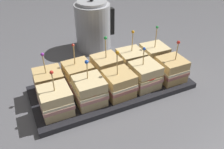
# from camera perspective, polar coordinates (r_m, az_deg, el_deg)

# --- Properties ---
(ground_plane) EXTENTS (6.00, 6.00, 0.00)m
(ground_plane) POSITION_cam_1_polar(r_m,az_deg,el_deg) (0.81, 0.00, -3.60)
(ground_plane) COLOR slate
(serving_platter) EXTENTS (0.53, 0.23, 0.02)m
(serving_platter) POSITION_cam_1_polar(r_m,az_deg,el_deg) (0.80, 0.00, -3.09)
(serving_platter) COLOR #232328
(serving_platter) RESTS_ON ground_plane
(sandwich_front_far_left) EXTENTS (0.09, 0.09, 0.14)m
(sandwich_front_far_left) POSITION_cam_1_polar(r_m,az_deg,el_deg) (0.69, -13.40, -6.19)
(sandwich_front_far_left) COLOR beige
(sandwich_front_far_left) RESTS_ON serving_platter
(sandwich_front_left) EXTENTS (0.09, 0.09, 0.14)m
(sandwich_front_left) POSITION_cam_1_polar(r_m,az_deg,el_deg) (0.71, -5.39, -3.99)
(sandwich_front_left) COLOR beige
(sandwich_front_left) RESTS_ON serving_platter
(sandwich_front_center) EXTENTS (0.09, 0.09, 0.16)m
(sandwich_front_center) POSITION_cam_1_polar(r_m,az_deg,el_deg) (0.74, 1.59, -2.28)
(sandwich_front_center) COLOR tan
(sandwich_front_center) RESTS_ON serving_platter
(sandwich_front_right) EXTENTS (0.09, 0.09, 0.14)m
(sandwich_front_right) POSITION_cam_1_polar(r_m,az_deg,el_deg) (0.78, 7.89, -0.24)
(sandwich_front_right) COLOR beige
(sandwich_front_right) RESTS_ON serving_platter
(sandwich_front_far_right) EXTENTS (0.09, 0.09, 0.15)m
(sandwich_front_far_right) POSITION_cam_1_polar(r_m,az_deg,el_deg) (0.83, 14.05, 1.21)
(sandwich_front_far_right) COLOR tan
(sandwich_front_far_right) RESTS_ON serving_platter
(sandwich_back_far_left) EXTENTS (0.09, 0.09, 0.15)m
(sandwich_back_far_left) POSITION_cam_1_polar(r_m,az_deg,el_deg) (0.77, -14.91, -1.86)
(sandwich_back_far_left) COLOR tan
(sandwich_back_far_left) RESTS_ON serving_platter
(sandwich_back_left) EXTENTS (0.09, 0.09, 0.15)m
(sandwich_back_left) POSITION_cam_1_polar(r_m,az_deg,el_deg) (0.79, -8.15, -0.01)
(sandwich_back_left) COLOR tan
(sandwich_back_left) RESTS_ON serving_platter
(sandwich_back_center) EXTENTS (0.09, 0.09, 0.16)m
(sandwich_back_center) POSITION_cam_1_polar(r_m,az_deg,el_deg) (0.81, -1.53, 1.55)
(sandwich_back_center) COLOR #DBB77A
(sandwich_back_center) RESTS_ON serving_platter
(sandwich_back_right) EXTENTS (0.09, 0.09, 0.16)m
(sandwich_back_right) POSITION_cam_1_polar(r_m,az_deg,el_deg) (0.85, 4.54, 3.08)
(sandwich_back_right) COLOR beige
(sandwich_back_right) RESTS_ON serving_platter
(sandwich_back_far_right) EXTENTS (0.09, 0.09, 0.16)m
(sandwich_back_far_right) POSITION_cam_1_polar(r_m,az_deg,el_deg) (0.89, 10.08, 4.35)
(sandwich_back_far_right) COLOR beige
(sandwich_back_far_right) RESTS_ON serving_platter
(kettle_steel) EXTENTS (0.17, 0.15, 0.23)m
(kettle_steel) POSITION_cam_1_polar(r_m,az_deg,el_deg) (1.03, -4.57, 11.62)
(kettle_steel) COLOR #B7BABF
(kettle_steel) RESTS_ON ground_plane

